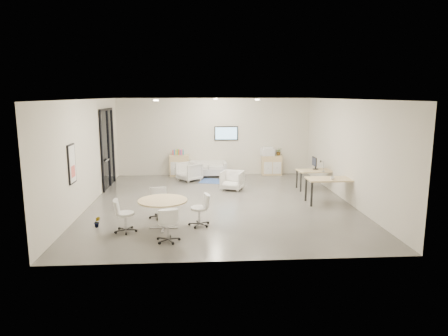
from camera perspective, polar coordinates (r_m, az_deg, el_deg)
room_shell at (r=12.24m, az=-0.57°, el=2.30°), size 9.60×10.60×4.80m
glass_door at (r=15.09m, az=-16.30°, el=3.04°), size 0.09×1.90×2.85m
artwork at (r=11.15m, az=-20.92°, el=0.53°), size 0.05×0.54×1.04m
wall_tv at (r=16.68m, az=0.31°, el=4.98°), size 0.98×0.06×0.58m
ceiling_spots at (r=12.94m, az=-1.68°, el=9.75°), size 3.14×4.14×0.03m
sideboard_left at (r=16.64m, az=-6.40°, el=0.36°), size 0.79×0.41×0.89m
sideboard_right at (r=16.91m, az=6.84°, el=0.40°), size 0.82×0.40×0.82m
books at (r=16.56m, az=-6.58°, el=2.26°), size 0.46×0.14×0.22m
printer at (r=16.79m, az=6.22°, el=2.37°), size 0.58×0.51×0.37m
loveseat at (r=16.51m, az=-2.25°, el=-0.17°), size 1.48×0.77×0.55m
blue_rug at (r=15.57m, az=-0.83°, el=-1.91°), size 1.57×1.26×0.01m
armchair_left at (r=15.71m, az=-5.01°, el=-0.39°), size 1.04×1.05×0.79m
armchair_right at (r=14.16m, az=1.18°, el=-1.64°), size 0.92×0.89×0.75m
desk_rear at (r=14.50m, az=13.08°, el=-0.56°), size 1.42×0.81×0.71m
desk_front at (r=12.76m, az=15.09°, el=-1.81°), size 1.51×0.76×0.79m
monitor at (r=14.58m, az=12.81°, el=0.74°), size 0.20×0.50×0.44m
round_table at (r=10.12m, az=-8.74°, el=-4.96°), size 1.23×1.23×0.75m
meeting_chairs at (r=10.19m, az=-8.70°, el=-6.35°), size 2.50×2.50×0.82m
plant_cabinet at (r=16.91m, az=7.85°, el=2.20°), size 0.35×0.37×0.24m
plant_floor at (r=10.76m, az=-17.65°, el=-7.75°), size 0.21×0.31×0.13m
cup at (r=12.55m, az=15.22°, el=-1.35°), size 0.15×0.14×0.12m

